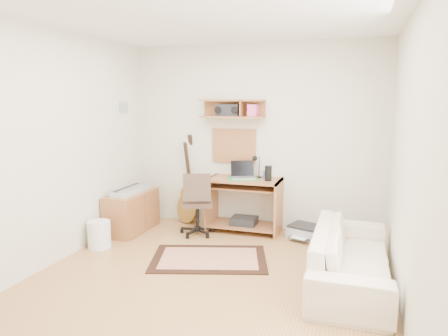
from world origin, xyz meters
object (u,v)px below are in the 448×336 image
(desk, at_px, (244,205))
(cabinet, at_px, (132,212))
(task_chair, at_px, (197,203))
(sofa, at_px, (352,247))
(printer, at_px, (306,232))

(desk, xyz_separation_m, cabinet, (-1.51, -0.46, -0.10))
(desk, height_order, task_chair, task_chair)
(desk, height_order, sofa, desk)
(task_chair, distance_m, sofa, 2.23)
(task_chair, bearing_deg, printer, -10.42)
(task_chair, bearing_deg, desk, 7.66)
(task_chair, xyz_separation_m, printer, (1.44, 0.29, -0.36))
(task_chair, distance_m, printer, 1.52)
(cabinet, bearing_deg, desk, 16.97)
(sofa, bearing_deg, printer, 25.46)
(printer, bearing_deg, sofa, -44.80)
(desk, relative_size, printer, 2.26)
(cabinet, xyz_separation_m, sofa, (2.96, -0.80, 0.09))
(cabinet, bearing_deg, sofa, -15.06)
(printer, bearing_deg, task_chair, -148.77)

